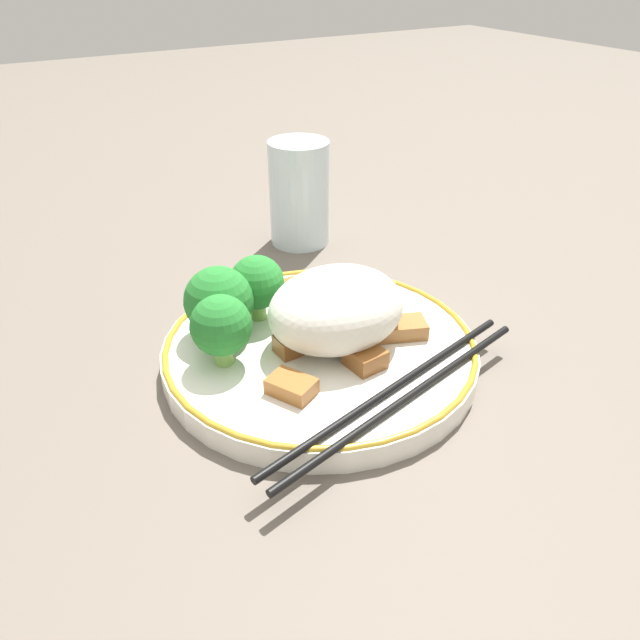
# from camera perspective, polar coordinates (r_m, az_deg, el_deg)

# --- Properties ---
(ground_plane) EXTENTS (3.00, 3.00, 0.00)m
(ground_plane) POSITION_cam_1_polar(r_m,az_deg,el_deg) (0.48, 0.00, -3.80)
(ground_plane) COLOR #665B51
(plate) EXTENTS (0.24, 0.24, 0.02)m
(plate) POSITION_cam_1_polar(r_m,az_deg,el_deg) (0.48, 0.00, -2.75)
(plate) COLOR white
(plate) RESTS_ON ground_plane
(rice_mound) EXTENTS (0.10, 0.09, 0.06)m
(rice_mound) POSITION_cam_1_polar(r_m,az_deg,el_deg) (0.46, 1.50, 1.02)
(rice_mound) COLOR white
(rice_mound) RESTS_ON plate
(broccoli_back_left) EXTENTS (0.04, 0.04, 0.05)m
(broccoli_back_left) POSITION_cam_1_polar(r_m,az_deg,el_deg) (0.49, -5.79, 3.37)
(broccoli_back_left) COLOR #7FB756
(broccoli_back_left) RESTS_ON plate
(broccoli_back_center) EXTENTS (0.05, 0.05, 0.06)m
(broccoli_back_center) POSITION_cam_1_polar(r_m,az_deg,el_deg) (0.47, -9.23, 1.72)
(broccoli_back_center) COLOR #7FB756
(broccoli_back_center) RESTS_ON plate
(broccoli_back_right) EXTENTS (0.04, 0.04, 0.05)m
(broccoli_back_right) POSITION_cam_1_polar(r_m,az_deg,el_deg) (0.44, -9.04, -0.57)
(broccoli_back_right) COLOR #7FB756
(broccoli_back_right) RESTS_ON plate
(meat_near_front) EXTENTS (0.04, 0.04, 0.01)m
(meat_near_front) POSITION_cam_1_polar(r_m,az_deg,el_deg) (0.51, 1.26, 1.91)
(meat_near_front) COLOR #995B28
(meat_near_front) RESTS_ON plate
(meat_near_left) EXTENTS (0.03, 0.03, 0.01)m
(meat_near_left) POSITION_cam_1_polar(r_m,az_deg,el_deg) (0.44, 4.16, -3.46)
(meat_near_left) COLOR brown
(meat_near_left) RESTS_ON plate
(meat_near_right) EXTENTS (0.05, 0.04, 0.01)m
(meat_near_right) POSITION_cam_1_polar(r_m,az_deg,el_deg) (0.48, 7.29, -0.75)
(meat_near_right) COLOR #9E6633
(meat_near_right) RESTS_ON plate
(meat_near_back) EXTENTS (0.03, 0.04, 0.01)m
(meat_near_back) POSITION_cam_1_polar(r_m,az_deg,el_deg) (0.42, -2.63, -6.07)
(meat_near_back) COLOR #995B28
(meat_near_back) RESTS_ON plate
(meat_on_rice_edge) EXTENTS (0.03, 0.04, 0.01)m
(meat_on_rice_edge) POSITION_cam_1_polar(r_m,az_deg,el_deg) (0.53, -2.25, 2.73)
(meat_on_rice_edge) COLOR #995B28
(meat_on_rice_edge) RESTS_ON plate
(meat_mid_left) EXTENTS (0.03, 0.02, 0.01)m
(meat_mid_left) POSITION_cam_1_polar(r_m,az_deg,el_deg) (0.46, -2.32, -1.99)
(meat_mid_left) COLOR brown
(meat_mid_left) RESTS_ON plate
(chopsticks) EXTENTS (0.24, 0.07, 0.01)m
(chopsticks) POSITION_cam_1_polar(r_m,az_deg,el_deg) (0.42, 7.30, -6.63)
(chopsticks) COLOR black
(chopsticks) RESTS_ON plate
(drinking_glass) EXTENTS (0.06, 0.06, 0.11)m
(drinking_glass) POSITION_cam_1_polar(r_m,az_deg,el_deg) (0.65, -1.90, 11.50)
(drinking_glass) COLOR silver
(drinking_glass) RESTS_ON ground_plane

